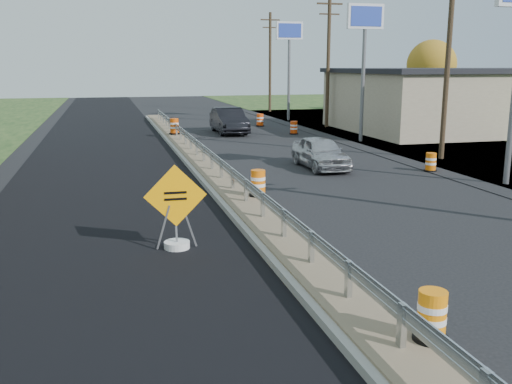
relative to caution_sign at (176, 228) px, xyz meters
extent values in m
plane|color=black|center=(2.66, 1.62, -0.54)|extent=(140.00, 140.00, 0.00)
cube|color=black|center=(-1.74, 11.62, -0.53)|extent=(7.20, 120.00, 0.01)
cube|color=gray|center=(2.66, 9.62, -0.45)|extent=(1.60, 55.00, 0.18)
cube|color=brown|center=(2.66, 9.62, -0.33)|extent=(1.25, 55.00, 0.05)
cube|color=silver|center=(2.66, -6.38, 0.04)|extent=(0.10, 0.15, 0.70)
cube|color=silver|center=(2.66, -4.38, 0.04)|extent=(0.10, 0.15, 0.70)
cube|color=silver|center=(2.66, -2.38, 0.04)|extent=(0.10, 0.15, 0.70)
cube|color=silver|center=(2.66, -0.38, 0.04)|extent=(0.10, 0.15, 0.70)
cube|color=silver|center=(2.66, 1.62, 0.04)|extent=(0.10, 0.15, 0.70)
cube|color=silver|center=(2.66, 3.62, 0.04)|extent=(0.10, 0.15, 0.70)
cube|color=silver|center=(2.66, 5.62, 0.04)|extent=(0.10, 0.15, 0.70)
cube|color=silver|center=(2.66, 7.62, 0.04)|extent=(0.10, 0.15, 0.70)
cube|color=silver|center=(2.66, 9.62, 0.04)|extent=(0.10, 0.15, 0.70)
cube|color=silver|center=(2.66, 11.62, 0.04)|extent=(0.10, 0.15, 0.70)
cube|color=silver|center=(2.66, 13.62, 0.04)|extent=(0.10, 0.15, 0.70)
cube|color=silver|center=(2.66, 15.62, 0.04)|extent=(0.10, 0.15, 0.70)
cube|color=silver|center=(2.66, 17.62, 0.04)|extent=(0.10, 0.15, 0.70)
cube|color=silver|center=(2.66, 19.62, 0.04)|extent=(0.10, 0.15, 0.70)
cube|color=silver|center=(2.66, 21.62, 0.04)|extent=(0.10, 0.15, 0.70)
cube|color=silver|center=(2.66, 23.62, 0.04)|extent=(0.10, 0.15, 0.70)
cube|color=silver|center=(2.66, 25.62, 0.04)|extent=(0.10, 0.15, 0.70)
cube|color=silver|center=(2.66, 27.62, 0.04)|extent=(0.10, 0.15, 0.70)
cube|color=silver|center=(2.66, 29.62, 0.04)|extent=(0.10, 0.15, 0.70)
cube|color=silver|center=(2.66, 31.62, 0.04)|extent=(0.10, 0.15, 0.70)
cube|color=silver|center=(2.66, 33.62, 0.04)|extent=(0.10, 0.15, 0.70)
cube|color=silver|center=(2.66, 10.62, 0.24)|extent=(0.04, 46.00, 0.34)
cube|color=silver|center=(2.66, 10.62, 0.16)|extent=(0.06, 46.00, 0.03)
cube|color=silver|center=(2.66, 10.62, 0.32)|extent=(0.06, 46.00, 0.03)
cube|color=tan|center=(23.66, 21.62, 1.46)|extent=(18.00, 12.00, 4.00)
cube|color=black|center=(23.66, 21.62, 3.58)|extent=(18.50, 12.50, 0.30)
cube|color=black|center=(14.71, 21.62, 1.06)|extent=(0.08, 7.20, 2.20)
cylinder|color=slate|center=(13.16, 17.62, 2.86)|extent=(0.22, 0.22, 6.80)
cube|color=white|center=(13.16, 17.62, 6.66)|extent=(2.20, 0.25, 1.40)
cube|color=#263FB2|center=(13.16, 17.62, 6.66)|extent=(1.90, 0.30, 1.10)
cylinder|color=slate|center=(13.16, 31.62, 2.86)|extent=(0.22, 0.22, 6.80)
cube|color=white|center=(13.16, 31.62, 6.66)|extent=(2.20, 0.25, 1.40)
cube|color=#263FB2|center=(13.16, 31.62, 6.66)|extent=(1.90, 0.30, 1.10)
cylinder|color=#473523|center=(14.16, 10.62, 4.16)|extent=(0.26, 0.26, 9.40)
cylinder|color=#473523|center=(14.16, 25.62, 4.16)|extent=(0.26, 0.26, 9.40)
cube|color=#473523|center=(14.16, 25.62, 8.16)|extent=(1.90, 0.12, 0.12)
cube|color=#473523|center=(14.16, 25.62, 7.46)|extent=(1.50, 0.10, 0.10)
cylinder|color=#473523|center=(14.16, 40.62, 4.16)|extent=(0.26, 0.26, 9.40)
cube|color=#473523|center=(14.16, 40.62, 8.16)|extent=(1.90, 0.12, 0.12)
cube|color=#473523|center=(14.16, 40.62, 7.46)|extent=(1.50, 0.10, 0.10)
cylinder|color=#473523|center=(28.66, 35.62, 1.00)|extent=(0.36, 0.36, 3.08)
sphere|color=#B18C26|center=(28.66, 35.62, 4.01)|extent=(4.62, 4.62, 4.62)
cylinder|color=white|center=(0.00, 0.00, -0.45)|extent=(0.64, 0.64, 0.18)
cube|color=slate|center=(-0.32, 0.00, 0.03)|extent=(0.38, 0.05, 1.11)
cube|color=slate|center=(0.32, 0.00, 0.03)|extent=(0.38, 0.05, 1.11)
cube|color=slate|center=(0.00, 0.06, 0.03)|extent=(0.05, 0.28, 1.13)
cube|color=#FB9C05|center=(0.00, 0.00, 0.81)|extent=(1.54, 0.07, 1.54)
cube|color=black|center=(0.00, -0.03, 0.89)|extent=(0.55, 0.02, 0.06)
cube|color=black|center=(0.00, -0.03, 0.73)|extent=(0.55, 0.02, 0.06)
cylinder|color=black|center=(3.21, -6.32, -0.27)|extent=(0.56, 0.56, 0.07)
cylinder|color=orange|center=(3.21, -6.32, 0.12)|extent=(0.45, 0.45, 0.78)
cylinder|color=white|center=(3.21, -6.32, 0.25)|extent=(0.46, 0.46, 0.10)
cylinder|color=white|center=(3.21, -6.32, 0.04)|extent=(0.46, 0.46, 0.10)
cylinder|color=black|center=(3.21, 4.19, -0.27)|extent=(0.59, 0.59, 0.08)
cylinder|color=orange|center=(3.21, 4.19, 0.15)|extent=(0.47, 0.47, 0.83)
cylinder|color=white|center=(3.21, 4.19, 0.28)|extent=(0.49, 0.49, 0.11)
cylinder|color=white|center=(3.21, 4.19, 0.07)|extent=(0.49, 0.49, 0.11)
cylinder|color=black|center=(2.62, 22.30, -0.26)|extent=(0.67, 0.67, 0.09)
cylinder|color=#DE4D09|center=(2.62, 22.30, 0.21)|extent=(0.54, 0.54, 0.94)
cylinder|color=white|center=(2.62, 22.30, 0.36)|extent=(0.56, 0.56, 0.12)
cylinder|color=white|center=(2.62, 22.30, 0.12)|extent=(0.56, 0.56, 0.12)
cylinder|color=black|center=(11.86, 7.80, -0.50)|extent=(0.55, 0.55, 0.07)
cylinder|color=orange|center=(11.86, 7.80, -0.12)|extent=(0.44, 0.44, 0.77)
cylinder|color=white|center=(11.86, 7.80, 0.01)|extent=(0.45, 0.45, 0.10)
cylinder|color=white|center=(11.86, 7.80, -0.19)|extent=(0.45, 0.45, 0.10)
cylinder|color=black|center=(10.51, 22.27, -0.50)|extent=(0.59, 0.59, 0.08)
cylinder|color=#DA3C09|center=(10.51, 22.27, -0.09)|extent=(0.47, 0.47, 0.82)
cylinder|color=white|center=(10.51, 22.27, 0.05)|extent=(0.48, 0.48, 0.11)
cylinder|color=white|center=(10.51, 22.27, -0.17)|extent=(0.48, 0.48, 0.11)
cylinder|color=black|center=(9.66, 27.71, -0.50)|extent=(0.63, 0.63, 0.08)
cylinder|color=#F9470A|center=(9.66, 27.71, -0.06)|extent=(0.50, 0.50, 0.88)
cylinder|color=white|center=(9.66, 27.71, 0.09)|extent=(0.52, 0.52, 0.12)
cylinder|color=white|center=(9.66, 27.71, -0.14)|extent=(0.52, 0.52, 0.12)
imported|color=#B3B3B8|center=(7.58, 9.79, 0.16)|extent=(1.66, 4.12, 1.40)
imported|color=black|center=(6.47, 23.91, 0.31)|extent=(1.82, 5.15, 1.70)
camera|label=1|loc=(-1.56, -13.61, 3.92)|focal=40.00mm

